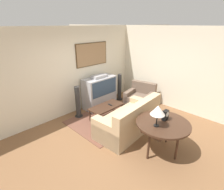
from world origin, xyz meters
TOP-DOWN VIEW (x-y plane):
  - ground_plane at (0.00, 0.00)m, footprint 12.00×12.00m
  - wall_back at (0.02, 2.13)m, footprint 12.00×0.10m
  - wall_right at (2.63, 0.00)m, footprint 0.06×12.00m
  - area_rug at (0.35, 0.90)m, footprint 2.02×1.71m
  - tv at (0.87, 1.75)m, footprint 1.17×0.53m
  - couch at (0.40, 0.03)m, footprint 1.94×1.03m
  - armchair at (1.98, 0.81)m, footprint 1.00×1.06m
  - coffee_table at (0.47, 1.00)m, footprint 1.08×0.52m
  - console_table at (0.27, -1.00)m, footprint 1.17×1.17m
  - table_lamp at (0.04, -0.96)m, footprint 0.30×0.30m
  - mantel_clock at (0.40, -0.96)m, footprint 0.15×0.10m
  - remote at (0.59, 0.97)m, footprint 0.06×0.16m
  - speaker_tower_left at (-0.09, 1.69)m, footprint 0.26×0.26m
  - speaker_tower_right at (1.83, 1.69)m, footprint 0.26×0.26m

SIDE VIEW (x-z plane):
  - ground_plane at x=0.00m, z-range 0.00..0.00m
  - area_rug at x=0.35m, z-range 0.00..0.01m
  - armchair at x=1.98m, z-range -0.13..0.66m
  - couch at x=0.40m, z-range -0.13..0.79m
  - coffee_table at x=0.47m, z-range 0.16..0.57m
  - remote at x=0.59m, z-range 0.41..0.43m
  - speaker_tower_left at x=-0.09m, z-range -0.03..0.98m
  - speaker_tower_right at x=1.83m, z-range -0.03..0.98m
  - tv at x=0.87m, z-range -0.03..1.13m
  - console_table at x=0.27m, z-range 0.32..1.08m
  - mantel_clock at x=0.40m, z-range 0.76..0.99m
  - table_lamp at x=0.04m, z-range 0.89..1.37m
  - wall_right at x=2.63m, z-range 0.00..2.70m
  - wall_back at x=0.02m, z-range 0.01..2.71m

